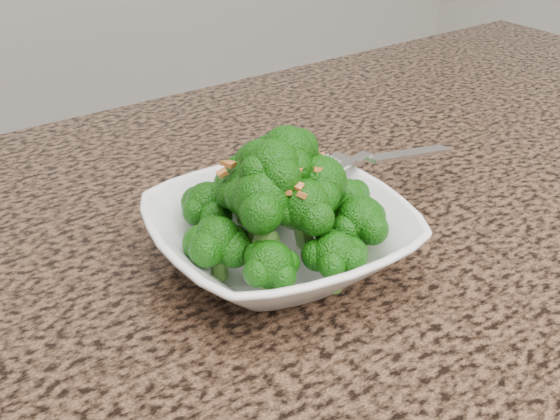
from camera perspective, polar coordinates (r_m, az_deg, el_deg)
granite_counter at (r=0.50m, az=5.13°, el=-12.58°), size 1.64×1.04×0.03m
bowl at (r=0.56m, az=0.00°, el=-2.23°), size 0.23×0.23×0.05m
broccoli_pile at (r=0.53m, az=0.00°, el=3.55°), size 0.18×0.18×0.08m
garlic_topping at (r=0.51m, az=0.00°, el=7.65°), size 0.11×0.11×0.01m
fork at (r=0.62m, az=6.74°, el=4.25°), size 0.20×0.05×0.01m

